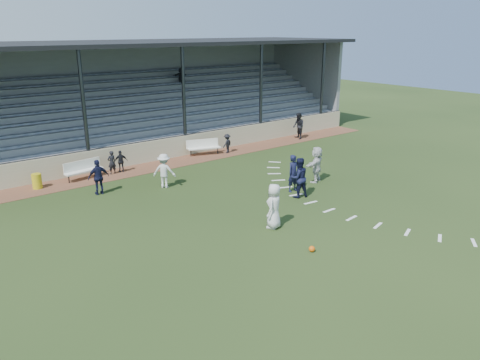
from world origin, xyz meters
The scene contains 19 objects.
ground centered at (0.00, 0.00, 0.00)m, with size 90.00×90.00×0.00m, color #243616.
cinder_track centered at (0.00, 10.50, 0.01)m, with size 34.00×2.00×0.02m, color brown.
retaining_wall centered at (0.00, 11.55, 0.60)m, with size 34.00×0.18×1.20m, color #BEB592.
bench_left centered at (-3.70, 10.75, 0.58)m, with size 2.04×0.75×0.95m.
bench_right centered at (3.77, 10.89, 0.58)m, with size 2.03×1.05×0.95m.
trash_bin centered at (-6.02, 10.62, 0.38)m, with size 0.45×0.45×0.72m, color gold.
football centered at (-0.55, -2.21, 0.11)m, with size 0.22×0.22×0.22m, color #E25B0D.
player_white_lead centered at (-0.19, 0.16, 0.89)m, with size 0.87×0.56×1.77m, color silver.
player_navy_lead centered at (3.39, 2.73, 0.88)m, with size 0.64×0.42×1.77m, color black.
player_navy_mid centered at (3.01, 2.02, 0.93)m, with size 0.90×0.70×1.85m, color black.
player_white_wing centered at (-1.11, 6.98, 0.84)m, with size 1.08×0.62×1.68m, color silver.
player_navy_wing centered at (-3.96, 8.01, 0.83)m, with size 0.97×0.40×1.66m, color black.
player_white_back centered at (5.31, 3.07, 0.90)m, with size 1.67×0.53×1.81m, color silver.
official centered at (11.38, 10.38, 0.92)m, with size 0.87×0.68×1.80m, color black.
sub_left_near centered at (-2.20, 10.60, 0.64)m, with size 0.46×0.30×1.25m, color black.
sub_left_far centered at (-1.68, 10.62, 0.61)m, with size 0.69×0.29×1.19m, color black.
sub_right centered at (5.20, 10.37, 0.61)m, with size 0.76×0.44×1.18m, color black.
grandstand centered at (0.00, 16.26, 2.20)m, with size 34.60×9.00×6.61m.
penalty_arc centered at (4.12, 0.00, 0.01)m, with size 3.89×14.63×0.01m.
Camera 1 is at (-11.56, -12.13, 7.38)m, focal length 35.00 mm.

